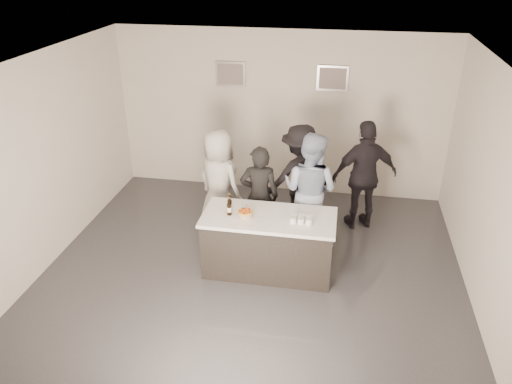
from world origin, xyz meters
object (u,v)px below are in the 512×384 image
cake (245,214)px  person_main_black (259,196)px  person_guest_right (365,176)px  beer_bottle_b (229,206)px  person_main_blue (310,190)px  beer_bottle_a (230,203)px  bar_counter (269,243)px  person_guest_back (300,177)px  person_guest_left (219,182)px

cake → person_main_black: person_main_black is taller
cake → person_guest_right: size_ratio=0.11×
beer_bottle_b → person_main_blue: size_ratio=0.14×
beer_bottle_b → person_main_blue: (1.05, 0.91, -0.11)m
beer_bottle_a → person_guest_right: size_ratio=0.14×
person_main_blue → person_guest_right: 1.08m
bar_counter → person_guest_right: bearing=49.4°
bar_counter → beer_bottle_a: beer_bottle_a is taller
cake → person_guest_right: person_guest_right is taller
person_main_blue → person_guest_right: same height
bar_counter → person_guest_right: (1.33, 1.54, 0.47)m
person_main_blue → cake: bearing=71.2°
beer_bottle_a → beer_bottle_b: same height
bar_counter → beer_bottle_b: bearing=-174.0°
person_main_blue → person_guest_back: 0.56m
cake → beer_bottle_b: bearing=176.5°
beer_bottle_b → person_guest_right: bearing=40.5°
beer_bottle_a → cake: bearing=-26.0°
person_guest_right → person_guest_back: bearing=-10.7°
cake → beer_bottle_b: size_ratio=0.79×
bar_counter → cake: size_ratio=9.03×
cake → person_main_blue: bearing=48.4°
cake → beer_bottle_a: beer_bottle_a is taller
beer_bottle_a → person_guest_right: (1.89, 1.50, -0.11)m
cake → beer_bottle_b: beer_bottle_b is taller
beer_bottle_b → person_main_black: (0.29, 0.77, -0.21)m
person_main_black → bar_counter: bearing=102.7°
beer_bottle_b → person_guest_back: person_guest_back is taller
person_main_black → person_guest_back: (0.56, 0.66, 0.07)m
beer_bottle_b → person_guest_left: size_ratio=0.15×
person_guest_left → person_main_blue: bearing=-156.3°
person_main_black → person_guest_left: 0.77m
beer_bottle_a → person_main_blue: bearing=37.0°
bar_counter → person_guest_right: 2.09m
person_guest_left → person_guest_right: 2.36m
person_main_blue → person_guest_back: bearing=-46.5°
person_main_blue → person_guest_back: person_main_blue is taller
beer_bottle_a → beer_bottle_b: (0.02, -0.11, 0.00)m
bar_counter → person_guest_left: (-0.97, 1.02, 0.41)m
person_main_blue → beer_bottle_b: bearing=63.8°
cake → person_main_blue: 1.23m
person_guest_right → beer_bottle_b: bearing=20.4°
person_guest_back → person_guest_left: bearing=-9.8°
person_guest_right → person_guest_left: bearing=-7.2°
beer_bottle_a → person_guest_back: person_guest_back is taller
beer_bottle_a → person_guest_back: bearing=56.8°
cake → beer_bottle_a: 0.29m
bar_counter → beer_bottle_b: beer_bottle_b is taller
person_guest_right → person_guest_back: (-1.03, -0.17, -0.04)m
person_main_black → person_guest_back: size_ratio=0.93×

